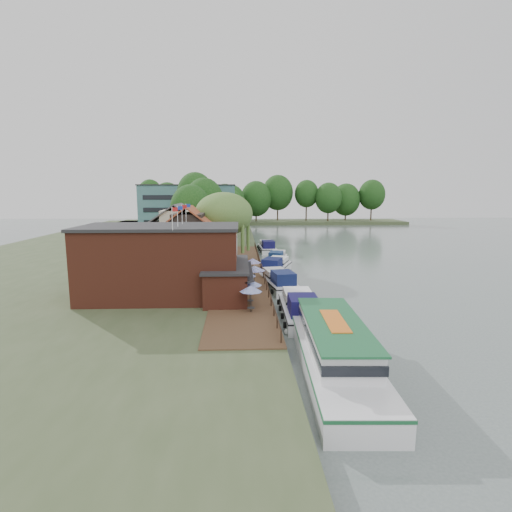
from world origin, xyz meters
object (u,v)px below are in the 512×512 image
object	(u,v)px
pub	(181,261)
cruiser_4	(267,246)
hotel_block	(189,207)
umbrella_2	(247,282)
cottage_a	(190,238)
cruiser_0	(300,305)
umbrella_3	(255,276)
umbrella_1	(250,292)
cottage_b	(179,231)
umbrella_0	(251,299)
umbrella_4	(240,272)
cruiser_3	(277,257)
willow	(224,227)
cottage_c	(208,226)
swan	(287,331)
cruiser_2	(276,265)
tour_boat	(336,349)
cruiser_1	(279,279)

from	to	relation	value
pub	cruiser_4	size ratio (longest dim) A/B	2.01
hotel_block	umbrella_2	world-z (taller)	hotel_block
cottage_a	umbrella_2	world-z (taller)	cottage_a
cruiser_0	cottage_a	bearing A→B (deg)	123.12
pub	umbrella_3	bearing A→B (deg)	25.49
umbrella_1	umbrella_2	distance (m)	3.94
hotel_block	cottage_b	xyz separation A→B (m)	(4.00, -46.00, -1.90)
pub	cottage_b	size ratio (longest dim) A/B	2.08
umbrella_0	umbrella_4	xyz separation A→B (m)	(-0.88, 11.45, 0.00)
umbrella_2	cruiser_3	world-z (taller)	umbrella_2
hotel_block	umbrella_0	xyz separation A→B (m)	(14.79, -76.69, -4.86)
umbrella_3	cruiser_4	distance (m)	32.67
cottage_b	willow	distance (m)	9.07
willow	umbrella_1	bearing A→B (deg)	-82.04
umbrella_3	umbrella_4	world-z (taller)	same
cruiser_3	cruiser_4	distance (m)	12.87
willow	umbrella_2	xyz separation A→B (m)	(3.02, -19.40, -3.93)
willow	umbrella_3	world-z (taller)	willow
cottage_a	cruiser_0	distance (m)	23.45
cottage_c	cruiser_0	distance (m)	40.40
pub	swan	xyz separation A→B (m)	(9.64, -8.35, -4.43)
willow	cottage_a	bearing A→B (deg)	-131.99
cruiser_2	cruiser_4	distance (m)	20.20
cottage_a	cruiser_4	size ratio (longest dim) A/B	0.87
willow	swan	bearing A→B (deg)	-77.78
cruiser_0	cruiser_2	world-z (taller)	cruiser_0
hotel_block	tour_boat	distance (m)	89.13
cottage_a	cruiser_3	world-z (taller)	cottage_a
hotel_block	cruiser_0	world-z (taller)	hotel_block
cottage_c	umbrella_3	xyz separation A→B (m)	(7.46, -30.44, -2.96)
cruiser_1	cottage_c	bearing A→B (deg)	101.34
tour_boat	cottage_b	bearing A→B (deg)	113.65
umbrella_2	cruiser_1	xyz separation A→B (m)	(3.94, 6.15, -1.04)
cruiser_4	swan	distance (m)	44.40
cottage_b	umbrella_3	distance (m)	24.49
cruiser_2	umbrella_1	bearing A→B (deg)	-83.22
cottage_a	tour_boat	bearing A→B (deg)	-67.18
umbrella_0	cruiser_2	bearing A→B (deg)	79.24
cruiser_1	cruiser_3	bearing A→B (deg)	75.68
cruiser_3	tour_boat	size ratio (longest dim) A/B	0.61
hotel_block	swan	distance (m)	81.59
swan	hotel_block	bearing A→B (deg)	102.53
swan	cruiser_1	bearing A→B (deg)	86.91
cruiser_3	cruiser_0	bearing A→B (deg)	-79.70
tour_boat	umbrella_0	bearing A→B (deg)	119.41
cottage_b	umbrella_3	world-z (taller)	cottage_b
umbrella_3	cruiser_4	size ratio (longest dim) A/B	0.24
willow	cruiser_1	distance (m)	15.76
umbrella_3	cruiser_3	size ratio (longest dim) A/B	0.25
tour_boat	willow	bearing A→B (deg)	105.56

